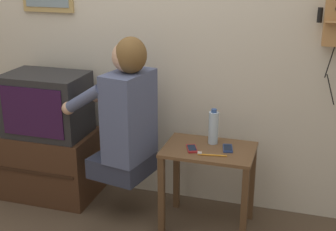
{
  "coord_description": "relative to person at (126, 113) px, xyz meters",
  "views": [
    {
      "loc": [
        1.09,
        -2.12,
        1.78
      ],
      "look_at": [
        0.26,
        0.57,
        0.79
      ],
      "focal_mm": 50.0,
      "sensor_mm": 36.0,
      "label": 1
    }
  ],
  "objects": [
    {
      "name": "water_bottle",
      "position": [
        0.56,
        0.14,
        -0.09
      ],
      "size": [
        0.06,
        0.06,
        0.24
      ],
      "color": "#ADC6DB",
      "rests_on": "side_table"
    },
    {
      "name": "toothbrush",
      "position": [
        0.59,
        -0.06,
        -0.19
      ],
      "size": [
        0.18,
        0.04,
        0.02
      ],
      "rotation": [
        0.0,
        0.0,
        1.72
      ],
      "color": "orange",
      "rests_on": "side_table"
    },
    {
      "name": "wall_back",
      "position": [
        0.03,
        0.43,
        0.5
      ],
      "size": [
        6.8,
        0.05,
        2.55
      ],
      "color": "beige",
      "rests_on": "ground_plane"
    },
    {
      "name": "side_table",
      "position": [
        0.55,
        0.05,
        -0.33
      ],
      "size": [
        0.59,
        0.4,
        0.57
      ],
      "color": "brown",
      "rests_on": "ground_plane"
    },
    {
      "name": "person",
      "position": [
        0.0,
        0.0,
        0.0
      ],
      "size": [
        0.59,
        0.47,
        0.96
      ],
      "rotation": [
        0.0,
        0.0,
        1.37
      ],
      "color": "#2D3347",
      "rests_on": "ground_plane"
    },
    {
      "name": "television",
      "position": [
        -0.66,
        0.12,
        -0.04
      ],
      "size": [
        0.57,
        0.39,
        0.45
      ],
      "color": "#232326",
      "rests_on": "tv_stand"
    },
    {
      "name": "cell_phone_held",
      "position": [
        0.45,
        0.0,
        -0.19
      ],
      "size": [
        0.1,
        0.14,
        0.01
      ],
      "rotation": [
        0.0,
        0.0,
        0.38
      ],
      "color": "maroon",
      "rests_on": "side_table"
    },
    {
      "name": "cell_phone_spare",
      "position": [
        0.67,
        0.07,
        -0.19
      ],
      "size": [
        0.09,
        0.13,
        0.01
      ],
      "rotation": [
        0.0,
        0.0,
        0.22
      ],
      "color": "navy",
      "rests_on": "side_table"
    },
    {
      "name": "tv_stand",
      "position": [
        -0.68,
        0.14,
        -0.52
      ],
      "size": [
        0.68,
        0.45,
        0.51
      ],
      "color": "#422819",
      "rests_on": "ground_plane"
    }
  ]
}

